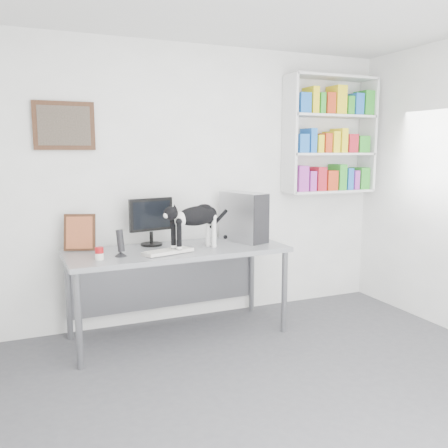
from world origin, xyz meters
The scene contains 11 objects.
room centered at (0.00, 0.00, 1.35)m, with size 4.01×4.01×2.70m.
bookshelf centered at (1.40, 1.85, 1.85)m, with size 1.03×0.28×1.24m, color silver.
wall_art centered at (-1.30, 1.97, 1.90)m, with size 0.52×0.04×0.42m, color #472817.
desk centered at (-0.41, 1.54, 0.41)m, with size 1.96×0.76×0.82m, color gray.
monitor centered at (-0.59, 1.78, 1.04)m, with size 0.42×0.20×0.45m, color black.
keyboard centered at (-0.55, 1.38, 0.83)m, with size 0.43×0.16×0.03m, color silver.
pc_tower centered at (0.28, 1.63, 1.05)m, with size 0.21×0.48×0.48m, color #AFAEB3.
speaker centered at (-0.95, 1.43, 0.93)m, with size 0.10×0.10×0.23m, color black.
leaning_print centered at (-1.23, 1.80, 0.98)m, with size 0.27×0.11×0.33m, color #472817.
soup_can centered at (-1.13, 1.37, 0.87)m, with size 0.07×0.07×0.10m, color #A90E13.
cat centered at (-0.28, 1.44, 1.02)m, with size 0.66×0.18×0.41m, color black, non-canonical shape.
Camera 1 is at (-1.65, -2.46, 1.68)m, focal length 38.00 mm.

